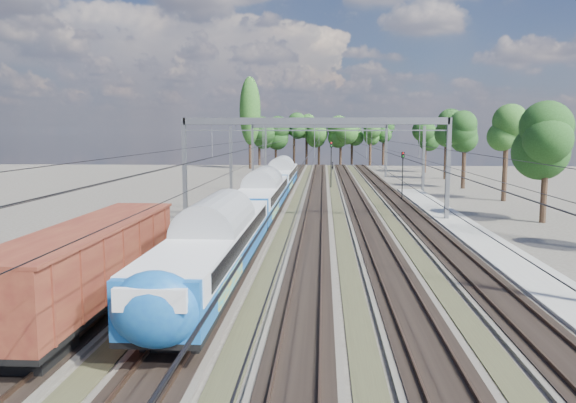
# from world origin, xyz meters

# --- Properties ---
(ground) EXTENTS (220.00, 220.00, 0.00)m
(ground) POSITION_xyz_m (0.00, 0.00, 0.00)
(ground) COLOR #47423A
(ground) RESTS_ON ground
(track_bed) EXTENTS (21.00, 130.00, 0.34)m
(track_bed) POSITION_xyz_m (-0.00, 45.00, 0.10)
(track_bed) COLOR #47423A
(track_bed) RESTS_ON ground
(platform) EXTENTS (3.00, 70.00, 0.30)m
(platform) POSITION_xyz_m (12.00, 20.00, 0.15)
(platform) COLOR gray
(platform) RESTS_ON ground
(catenary) EXTENTS (25.65, 130.00, 9.00)m
(catenary) POSITION_xyz_m (0.33, 52.69, 6.40)
(catenary) COLOR slate
(catenary) RESTS_ON ground
(tree_belt) EXTENTS (40.30, 99.81, 11.90)m
(tree_belt) POSITION_xyz_m (5.67, 93.17, 8.14)
(tree_belt) COLOR black
(tree_belt) RESTS_ON ground
(poplar) EXTENTS (4.40, 4.40, 19.04)m
(poplar) POSITION_xyz_m (-14.50, 98.00, 11.89)
(poplar) COLOR black
(poplar) RESTS_ON ground
(emu_train) EXTENTS (3.07, 64.94, 4.49)m
(emu_train) POSITION_xyz_m (-4.50, 29.41, 2.64)
(emu_train) COLOR black
(emu_train) RESTS_ON ground
(freight_boxcar) EXTENTS (3.02, 14.56, 3.76)m
(freight_boxcar) POSITION_xyz_m (-9.00, 3.68, 2.29)
(freight_boxcar) COLOR black
(freight_boxcar) RESTS_ON ground
(worker) EXTENTS (0.55, 0.70, 1.70)m
(worker) POSITION_xyz_m (2.66, 94.37, 0.85)
(worker) COLOR black
(worker) RESTS_ON ground
(signal_near) EXTENTS (0.39, 0.36, 6.38)m
(signal_near) POSITION_xyz_m (1.87, 59.24, 4.04)
(signal_near) COLOR black
(signal_near) RESTS_ON ground
(signal_far) EXTENTS (0.40, 0.37, 5.52)m
(signal_far) POSITION_xyz_m (9.68, 44.57, 3.49)
(signal_far) COLOR black
(signal_far) RESTS_ON ground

